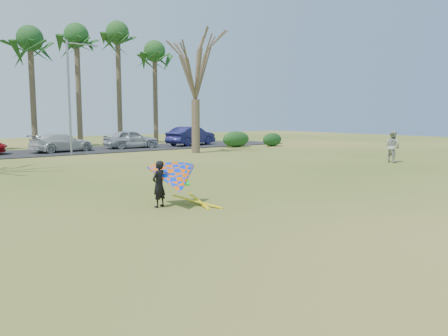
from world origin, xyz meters
TOP-DOWN VIEW (x-y plane):
  - ground at (0.00, 0.00)m, footprint 100.00×100.00m
  - parking_strip at (0.00, 25.00)m, footprint 46.00×7.00m
  - palm_6 at (2.00, 31.00)m, footprint 4.84×4.84m
  - palm_7 at (6.00, 31.00)m, footprint 4.84×4.84m
  - palm_8 at (10.00, 31.00)m, footprint 4.84×4.84m
  - palm_9 at (14.00, 31.00)m, footprint 4.84×4.84m
  - bare_tree_right at (10.00, 18.00)m, footprint 6.27×6.27m
  - streetlight at (2.16, 22.00)m, footprint 2.28×0.18m
  - hedge_near at (16.26, 20.75)m, footprint 2.83×1.28m
  - hedge_far at (19.56, 19.52)m, footprint 2.18×1.02m
  - car_3 at (2.21, 24.56)m, footprint 5.05×2.79m
  - car_4 at (8.06, 24.80)m, footprint 4.64×2.11m
  - car_5 at (14.08, 24.63)m, footprint 5.51×3.25m
  - pedestrian_a at (15.39, 5.13)m, footprint 0.88×1.04m
  - kite_flyer at (-1.70, 2.30)m, footprint 2.13×2.39m

SIDE VIEW (x-z plane):
  - ground at x=0.00m, z-range 0.00..0.00m
  - parking_strip at x=0.00m, z-range 0.00..0.06m
  - hedge_far at x=19.56m, z-range 0.00..1.21m
  - hedge_near at x=16.26m, z-range 0.00..1.42m
  - car_3 at x=2.21m, z-range 0.06..1.45m
  - car_4 at x=8.06m, z-range 0.06..1.60m
  - kite_flyer at x=-1.70m, z-range -0.17..1.85m
  - car_5 at x=14.08m, z-range 0.06..1.78m
  - pedestrian_a at x=15.39m, z-range 0.00..1.89m
  - streetlight at x=2.16m, z-range 0.46..8.46m
  - bare_tree_right at x=10.00m, z-range 1.96..11.17m
  - palm_6 at x=2.00m, z-range 3.75..14.59m
  - palm_9 at x=14.00m, z-range 3.75..14.59m
  - palm_7 at x=6.00m, z-range 4.08..15.62m
  - palm_8 at x=10.00m, z-range 4.40..16.64m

